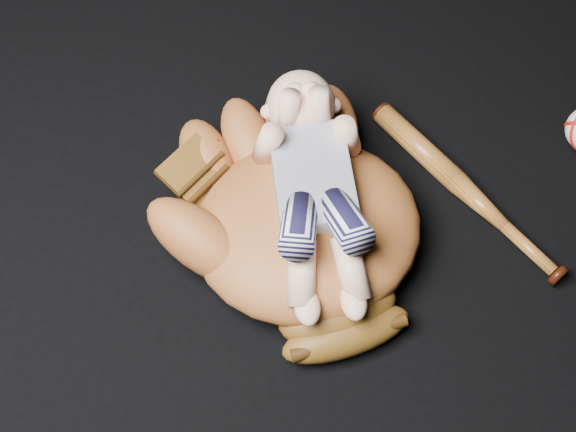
{
  "coord_description": "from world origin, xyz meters",
  "views": [
    {
      "loc": [
        -0.25,
        -0.67,
        1.06
      ],
      "look_at": [
        -0.18,
        -0.08,
        0.08
      ],
      "focal_mm": 50.0,
      "sensor_mm": 36.0,
      "label": 1
    }
  ],
  "objects": [
    {
      "name": "baseball_glove",
      "position": [
        -0.15,
        -0.09,
        0.07
      ],
      "size": [
        0.51,
        0.55,
        0.15
      ],
      "primitive_type": null,
      "rotation": [
        0.0,
        0.0,
        0.22
      ],
      "color": "brown",
      "rests_on": "ground"
    },
    {
      "name": "newborn_baby",
      "position": [
        -0.14,
        -0.08,
        0.13
      ],
      "size": [
        0.18,
        0.39,
        0.16
      ],
      "primitive_type": null,
      "rotation": [
        0.0,
        0.0,
        0.01
      ],
      "color": "beige",
      "rests_on": "baseball_glove"
    },
    {
      "name": "baseball_bat",
      "position": [
        0.1,
        -0.03,
        0.02
      ],
      "size": [
        0.24,
        0.35,
        0.04
      ],
      "primitive_type": null,
      "rotation": [
        0.0,
        0.0,
        0.56
      ],
      "color": "brown",
      "rests_on": "ground"
    }
  ]
}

